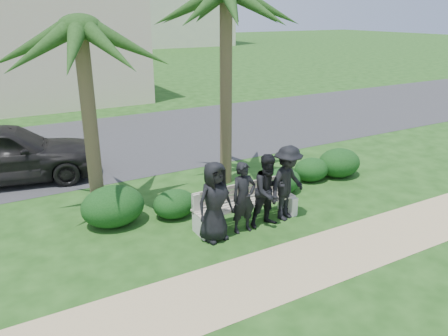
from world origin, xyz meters
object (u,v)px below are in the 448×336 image
at_px(park_bench, 246,207).
at_px(man_c, 269,191).
at_px(man_b, 244,198).
at_px(man_a, 215,202).
at_px(car_a, 4,153).
at_px(palm_left, 80,30).
at_px(man_d, 287,183).

height_order(park_bench, man_c, man_c).
bearing_deg(man_b, man_a, -178.67).
xyz_separation_m(man_b, man_c, (0.62, -0.04, 0.04)).
distance_m(park_bench, man_a, 1.13).
bearing_deg(man_a, car_a, 112.71).
height_order(man_b, palm_left, palm_left).
distance_m(park_bench, palm_left, 5.12).
bearing_deg(car_a, man_c, -128.71).
xyz_separation_m(park_bench, man_d, (0.91, -0.28, 0.48)).
bearing_deg(man_d, man_b, 163.22).
relative_size(park_bench, car_a, 0.50).
bearing_deg(man_d, man_c, 169.07).
bearing_deg(man_d, palm_left, 128.50).
relative_size(man_a, man_b, 1.08).
bearing_deg(man_a, man_d, -7.05).
bearing_deg(man_b, man_d, 2.61).
xyz_separation_m(man_b, palm_left, (-2.50, 2.40, 3.37)).
bearing_deg(palm_left, car_a, 116.97).
height_order(man_a, car_a, man_a).
relative_size(man_b, palm_left, 0.31).
bearing_deg(car_a, man_a, -137.26).
distance_m(park_bench, man_b, 0.58).
bearing_deg(man_c, park_bench, 135.31).
relative_size(palm_left, car_a, 1.05).
xyz_separation_m(park_bench, palm_left, (-2.77, 2.08, 3.77)).
distance_m(man_c, palm_left, 5.17).
distance_m(park_bench, car_a, 7.00).
height_order(park_bench, car_a, car_a).
bearing_deg(park_bench, man_d, -17.14).
relative_size(man_b, man_d, 0.90).
bearing_deg(park_bench, man_a, -160.97).
bearing_deg(man_b, car_a, 126.78).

